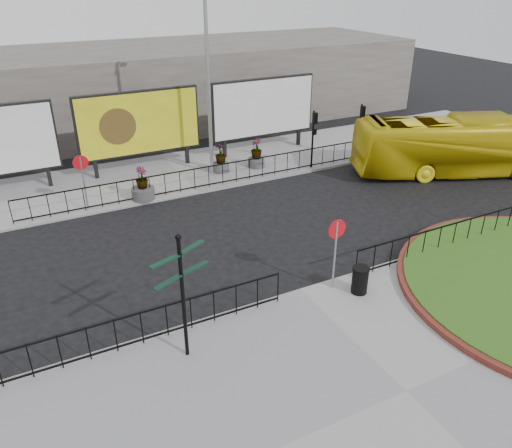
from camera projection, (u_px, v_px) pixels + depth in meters
ground at (300, 292)px, 16.35m from camera, size 90.00×90.00×0.00m
pavement_near at (406, 393)px, 12.36m from camera, size 30.00×10.00×0.12m
pavement_far at (178, 173)px, 25.83m from camera, size 44.00×6.00×0.12m
railing_near_left at (116, 336)px, 13.37m from camera, size 10.00×0.10×1.10m
railing_near_right at (454, 235)px, 18.45m from camera, size 9.00×0.10×1.10m
railing_far at (216, 175)px, 23.82m from camera, size 18.00×0.10×1.10m
speed_sign_far at (82, 171)px, 20.90m from camera, size 0.64×0.07×2.47m
speed_sign_near at (336, 239)px, 15.57m from camera, size 0.64×0.07×2.47m
billboard_mid at (139, 123)px, 24.84m from camera, size 6.20×0.31×4.10m
billboard_right at (263, 108)px, 27.69m from camera, size 6.20×0.31×4.10m
lamp_post at (208, 79)px, 23.49m from camera, size 0.74×0.18×9.23m
signal_pole_a at (314, 131)px, 25.45m from camera, size 0.22×0.26×3.00m
signal_pole_b at (361, 123)px, 26.67m from camera, size 0.22×0.26×3.00m
building_backdrop at (125, 89)px, 32.65m from camera, size 40.00×10.00×5.00m
fingerpost_sign at (182, 286)px, 12.51m from camera, size 1.68×0.89×3.69m
litter_bin at (360, 280)px, 15.93m from camera, size 0.56×0.56×0.92m
bus at (460, 146)px, 25.23m from camera, size 10.79×6.49×2.97m
planter_a at (143, 188)px, 22.47m from camera, size 1.03×1.03×1.52m
planter_b at (221, 160)px, 25.56m from camera, size 0.87×0.87×1.48m
planter_c at (256, 155)px, 26.17m from camera, size 0.88×0.88×1.54m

